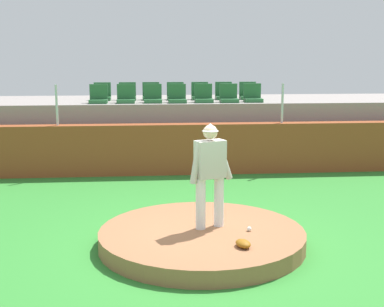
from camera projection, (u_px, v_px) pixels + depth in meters
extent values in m
plane|color=#30842F|center=(202.00, 246.00, 8.66)|extent=(60.00, 60.00, 0.00)
cylinder|color=#966441|center=(202.00, 238.00, 8.64)|extent=(3.30, 3.30, 0.27)
cylinder|color=silver|center=(201.00, 204.00, 8.60)|extent=(0.16, 0.16, 0.83)
cylinder|color=silver|center=(219.00, 201.00, 8.75)|extent=(0.16, 0.16, 0.83)
cube|color=#B7B2A8|center=(210.00, 159.00, 8.54)|extent=(0.53, 0.40, 0.60)
cylinder|color=#B7B2A8|center=(196.00, 163.00, 8.44)|extent=(0.25, 0.18, 0.68)
cylinder|color=#B7B2A8|center=(224.00, 160.00, 8.65)|extent=(0.34, 0.22, 0.67)
sphere|color=beige|center=(210.00, 132.00, 8.46)|extent=(0.23, 0.23, 0.23)
cone|color=#B7B2A8|center=(210.00, 127.00, 8.44)|extent=(0.34, 0.34, 0.13)
sphere|color=white|center=(249.00, 229.00, 8.55)|extent=(0.07, 0.07, 0.07)
ellipsoid|color=#8F5612|center=(243.00, 244.00, 7.84)|extent=(0.27, 0.34, 0.11)
cube|color=brown|center=(181.00, 149.00, 13.71)|extent=(15.94, 0.40, 1.28)
cylinder|color=silver|center=(57.00, 105.00, 13.24)|extent=(0.06, 0.06, 1.00)
cylinder|color=silver|center=(282.00, 103.00, 13.71)|extent=(0.06, 0.06, 1.00)
cube|color=gray|center=(176.00, 128.00, 15.83)|extent=(15.58, 3.18, 1.72)
cube|color=#286335|center=(98.00, 101.00, 14.38)|extent=(0.48, 0.44, 0.10)
cube|color=#286335|center=(99.00, 92.00, 14.51)|extent=(0.48, 0.08, 0.40)
cube|color=#286335|center=(126.00, 101.00, 14.45)|extent=(0.48, 0.44, 0.10)
cube|color=#286335|center=(126.00, 91.00, 14.58)|extent=(0.48, 0.08, 0.40)
cube|color=#286335|center=(153.00, 101.00, 14.51)|extent=(0.48, 0.44, 0.10)
cube|color=#286335|center=(153.00, 91.00, 14.64)|extent=(0.48, 0.08, 0.40)
cube|color=#286335|center=(177.00, 101.00, 14.52)|extent=(0.48, 0.44, 0.10)
cube|color=#286335|center=(177.00, 91.00, 14.65)|extent=(0.48, 0.08, 0.40)
cube|color=#286335|center=(204.00, 101.00, 14.61)|extent=(0.48, 0.44, 0.10)
cube|color=#286335|center=(203.00, 91.00, 14.74)|extent=(0.48, 0.08, 0.40)
cube|color=#286335|center=(229.00, 101.00, 14.64)|extent=(0.48, 0.44, 0.10)
cube|color=#286335|center=(228.00, 91.00, 14.77)|extent=(0.48, 0.08, 0.40)
cube|color=#286335|center=(253.00, 100.00, 14.74)|extent=(0.48, 0.44, 0.10)
cube|color=#286335|center=(252.00, 91.00, 14.87)|extent=(0.48, 0.08, 0.40)
cube|color=#286335|center=(102.00, 99.00, 15.25)|extent=(0.48, 0.44, 0.10)
cube|color=#286335|center=(102.00, 89.00, 15.38)|extent=(0.48, 0.08, 0.40)
cube|color=#286335|center=(127.00, 98.00, 15.32)|extent=(0.48, 0.44, 0.10)
cube|color=#286335|center=(127.00, 89.00, 15.45)|extent=(0.48, 0.08, 0.40)
cube|color=#286335|center=(151.00, 98.00, 15.39)|extent=(0.48, 0.44, 0.10)
cube|color=#286335|center=(151.00, 89.00, 15.52)|extent=(0.48, 0.08, 0.40)
cube|color=#286335|center=(176.00, 98.00, 15.41)|extent=(0.48, 0.44, 0.10)
cube|color=#286335|center=(175.00, 89.00, 15.54)|extent=(0.48, 0.08, 0.40)
cube|color=#286335|center=(200.00, 98.00, 15.48)|extent=(0.48, 0.44, 0.10)
cube|color=#286335|center=(200.00, 89.00, 15.61)|extent=(0.48, 0.08, 0.40)
cube|color=#286335|center=(224.00, 98.00, 15.55)|extent=(0.48, 0.44, 0.10)
cube|color=#286335|center=(223.00, 89.00, 15.68)|extent=(0.48, 0.08, 0.40)
cube|color=#286335|center=(248.00, 98.00, 15.59)|extent=(0.48, 0.44, 0.10)
cube|color=#286335|center=(247.00, 89.00, 15.72)|extent=(0.48, 0.08, 0.40)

